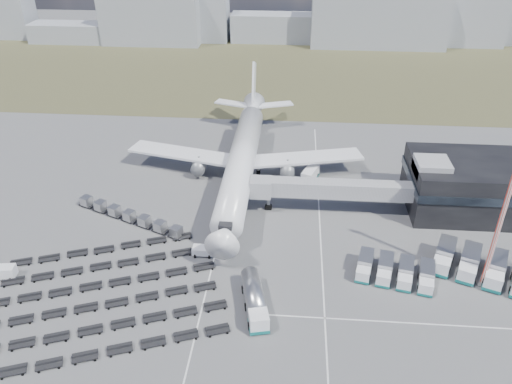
{
  "coord_description": "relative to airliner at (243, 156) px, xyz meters",
  "views": [
    {
      "loc": [
        10.32,
        -61.09,
        52.24
      ],
      "look_at": [
        3.81,
        20.03,
        4.0
      ],
      "focal_mm": 35.0,
      "sensor_mm": 36.0,
      "label": 1
    }
  ],
  "objects": [
    {
      "name": "catering_truck",
      "position": [
        14.36,
        0.16,
        -3.96
      ],
      "size": [
        4.18,
        6.15,
        2.61
      ],
      "rotation": [
        0.0,
        0.0,
        -0.36
      ],
      "color": "white",
      "rests_on": "ground"
    },
    {
      "name": "grass_strip",
      "position": [
        0.0,
        77.62,
        -5.29
      ],
      "size": [
        420.0,
        90.0,
        0.01
      ],
      "primitive_type": "cube",
      "color": "#454529",
      "rests_on": "ground"
    },
    {
      "name": "service_trucks_far",
      "position": [
        41.18,
        -28.71,
        -3.56
      ],
      "size": [
        16.28,
        12.82,
        3.19
      ],
      "rotation": [
        0.0,
        0.0,
        -0.4
      ],
      "color": "white",
      "rests_on": "ground"
    },
    {
      "name": "lane_markings",
      "position": [
        9.77,
        -29.38,
        -5.29
      ],
      "size": [
        47.12,
        110.0,
        0.01
      ],
      "color": "silver",
      "rests_on": "ground"
    },
    {
      "name": "service_trucks_near",
      "position": [
        27.31,
        -30.62,
        -3.88
      ],
      "size": [
        12.86,
        8.94,
        2.6
      ],
      "rotation": [
        0.0,
        0.0,
        -0.23
      ],
      "color": "white",
      "rests_on": "ground"
    },
    {
      "name": "ground",
      "position": [
        0.0,
        -32.38,
        -5.29
      ],
      "size": [
        420.0,
        420.0,
        0.0
      ],
      "primitive_type": "plane",
      "color": "#565659",
      "rests_on": "ground"
    },
    {
      "name": "uld_row",
      "position": [
        -19.4,
        -18.15,
        -4.15
      ],
      "size": [
        23.1,
        11.69,
        1.9
      ],
      "rotation": [
        0.0,
        0.0,
        -0.42
      ],
      "color": "black",
      "rests_on": "ground"
    },
    {
      "name": "terminal",
      "position": [
        47.77,
        -8.41,
        -0.04
      ],
      "size": [
        30.4,
        16.4,
        11.0
      ],
      "color": "black",
      "rests_on": "ground"
    },
    {
      "name": "airliner",
      "position": [
        0.0,
        0.0,
        0.0
      ],
      "size": [
        51.59,
        64.53,
        17.62
      ],
      "color": "white",
      "rests_on": "ground"
    },
    {
      "name": "utility_van",
      "position": [
        -34.62,
        -35.58,
        -4.19
      ],
      "size": [
        4.3,
        2.36,
        2.21
      ],
      "primitive_type": "cube",
      "rotation": [
        0.0,
        0.0,
        0.13
      ],
      "color": "white",
      "rests_on": "ground"
    },
    {
      "name": "fuel_tanker",
      "position": [
        5.75,
        -39.19,
        -3.51
      ],
      "size": [
        5.15,
        11.39,
        3.57
      ],
      "rotation": [
        0.0,
        0.0,
        0.22
      ],
      "color": "white",
      "rests_on": "ground"
    },
    {
      "name": "floodlight_mast",
      "position": [
        40.93,
        -30.76,
        7.26
      ],
      "size": [
        2.36,
        1.93,
        25.04
      ],
      "rotation": [
        0.0,
        0.0,
        -0.4
      ],
      "color": "red",
      "rests_on": "ground"
    },
    {
      "name": "jet_bridge",
      "position": [
        15.9,
        -11.95,
        -0.24
      ],
      "size": [
        30.3,
        3.8,
        7.05
      ],
      "color": "#939399",
      "rests_on": "ground"
    },
    {
      "name": "baggage_dollies",
      "position": [
        -17.5,
        -38.84,
        -4.89
      ],
      "size": [
        39.88,
        34.97,
        0.8
      ],
      "rotation": [
        0.0,
        0.0,
        0.35
      ],
      "color": "black",
      "rests_on": "ground"
    },
    {
      "name": "skyline",
      "position": [
        -11.35,
        116.22,
        4.37
      ],
      "size": [
        323.55,
        25.42,
        23.36
      ],
      "color": "#9599A2",
      "rests_on": "ground"
    },
    {
      "name": "pushback_tug",
      "position": [
        -4.0,
        -27.13,
        -4.52
      ],
      "size": [
        3.49,
        1.97,
        1.55
      ],
      "primitive_type": "cube",
      "rotation": [
        0.0,
        0.0,
        -0.0
      ],
      "color": "white",
      "rests_on": "ground"
    }
  ]
}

